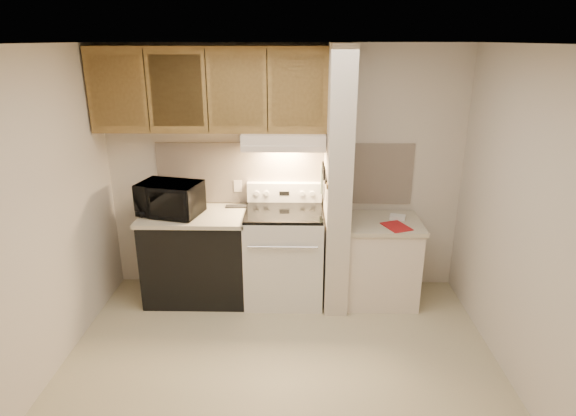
{
  "coord_description": "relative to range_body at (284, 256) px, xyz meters",
  "views": [
    {
      "loc": [
        0.13,
        -3.24,
        2.53
      ],
      "look_at": [
        0.05,
        0.75,
        1.12
      ],
      "focal_mm": 30.0,
      "sensor_mm": 36.0,
      "label": 1
    }
  ],
  "objects": [
    {
      "name": "oven_window",
      "position": [
        0.0,
        -0.32,
        0.04
      ],
      "size": [
        0.5,
        0.01,
        0.3
      ],
      "primitive_type": "cube",
      "color": "black",
      "rests_on": "range_body"
    },
    {
      "name": "cab_door_b",
      "position": [
        -0.96,
        0.01,
        1.62
      ],
      "size": [
        0.46,
        0.01,
        0.63
      ],
      "primitive_type": "cube",
      "color": "olive",
      "rests_on": "upper_cabinets"
    },
    {
      "name": "pillar_trim",
      "position": [
        0.39,
        -0.01,
        0.84
      ],
      "size": [
        0.01,
        0.7,
        0.04
      ],
      "primitive_type": "cube",
      "color": "olive",
      "rests_on": "partition_pillar"
    },
    {
      "name": "cab_gap_c",
      "position": [
        -0.14,
        0.01,
        1.62
      ],
      "size": [
        0.01,
        0.01,
        0.73
      ],
      "primitive_type": "cube",
      "color": "black",
      "rests_on": "upper_cabinets"
    },
    {
      "name": "knife_handle_d",
      "position": [
        0.38,
        0.03,
        0.91
      ],
      "size": [
        0.02,
        0.02,
        0.1
      ],
      "primitive_type": "cylinder",
      "color": "black",
      "rests_on": "knife_strip"
    },
    {
      "name": "partition_pillar",
      "position": [
        0.51,
        -0.01,
        0.79
      ],
      "size": [
        0.22,
        0.7,
        2.5
      ],
      "primitive_type": "cube",
      "color": "beige",
      "rests_on": "floor"
    },
    {
      "name": "red_folder",
      "position": [
        1.07,
        -0.16,
        0.39
      ],
      "size": [
        0.29,
        0.33,
        0.01
      ],
      "primitive_type": "cube",
      "rotation": [
        0.0,
        0.0,
        0.39
      ],
      "color": "#A51619",
      "rests_on": "right_countertop"
    },
    {
      "name": "microwave",
      "position": [
        -1.1,
        -0.01,
        0.61
      ],
      "size": [
        0.65,
        0.52,
        0.32
      ],
      "primitive_type": "imported",
      "rotation": [
        0.0,
        0.0,
        -0.24
      ],
      "color": "black",
      "rests_on": "left_countertop"
    },
    {
      "name": "knife_blade_b",
      "position": [
        0.38,
        -0.14,
        0.75
      ],
      "size": [
        0.01,
        0.04,
        0.18
      ],
      "primitive_type": "cube",
      "color": "silver",
      "rests_on": "knife_strip"
    },
    {
      "name": "knife_handle_c",
      "position": [
        0.38,
        -0.07,
        0.91
      ],
      "size": [
        0.02,
        0.02,
        0.1
      ],
      "primitive_type": "cylinder",
      "color": "black",
      "rests_on": "knife_strip"
    },
    {
      "name": "range_body",
      "position": [
        0.0,
        0.0,
        0.0
      ],
      "size": [
        0.76,
        0.65,
        0.92
      ],
      "primitive_type": "cube",
      "color": "silver",
      "rests_on": "floor"
    },
    {
      "name": "range_knob_right_inner",
      "position": [
        0.18,
        0.24,
        0.59
      ],
      "size": [
        0.05,
        0.02,
        0.05
      ],
      "primitive_type": "cylinder",
      "rotation": [
        1.57,
        0.0,
        0.0
      ],
      "color": "silver",
      "rests_on": "range_backguard"
    },
    {
      "name": "knife_blade_c",
      "position": [
        0.38,
        -0.05,
        0.74
      ],
      "size": [
        0.01,
        0.04,
        0.2
      ],
      "primitive_type": "cube",
      "color": "silver",
      "rests_on": "knife_strip"
    },
    {
      "name": "knife_blade_d",
      "position": [
        0.38,
        0.03,
        0.76
      ],
      "size": [
        0.01,
        0.04,
        0.16
      ],
      "primitive_type": "cube",
      "color": "silver",
      "rests_on": "knife_strip"
    },
    {
      "name": "cooktop",
      "position": [
        0.0,
        0.0,
        0.48
      ],
      "size": [
        0.74,
        0.64,
        0.03
      ],
      "primitive_type": "cube",
      "color": "black",
      "rests_on": "range_body"
    },
    {
      "name": "ceiling",
      "position": [
        0.0,
        -1.16,
        2.04
      ],
      "size": [
        3.6,
        3.6,
        0.0
      ],
      "primitive_type": "plane",
      "rotation": [
        3.14,
        0.0,
        0.0
      ],
      "color": "white",
      "rests_on": "wall_back"
    },
    {
      "name": "range_display",
      "position": [
        0.0,
        0.24,
        0.59
      ],
      "size": [
        0.1,
        0.01,
        0.04
      ],
      "primitive_type": "cube",
      "color": "black",
      "rests_on": "range_backguard"
    },
    {
      "name": "cab_door_d",
      "position": [
        0.13,
        0.01,
        1.62
      ],
      "size": [
        0.46,
        0.01,
        0.63
      ],
      "primitive_type": "cube",
      "color": "olive",
      "rests_on": "upper_cabinets"
    },
    {
      "name": "knife_blade_e",
      "position": [
        0.38,
        0.11,
        0.75
      ],
      "size": [
        0.01,
        0.04,
        0.18
      ],
      "primitive_type": "cube",
      "color": "silver",
      "rests_on": "knife_strip"
    },
    {
      "name": "cab_door_c",
      "position": [
        -0.42,
        0.01,
        1.62
      ],
      "size": [
        0.46,
        0.01,
        0.63
      ],
      "primitive_type": "cube",
      "color": "olive",
      "rests_on": "upper_cabinets"
    },
    {
      "name": "wall_right",
      "position": [
        1.8,
        -1.16,
        0.79
      ],
      "size": [
        0.02,
        3.0,
        2.5
      ],
      "primitive_type": "cube",
      "color": "beige",
      "rests_on": "floor"
    },
    {
      "name": "right_countertop",
      "position": [
        0.97,
        -0.01,
        0.37
      ],
      "size": [
        0.74,
        0.64,
        0.04
      ],
      "primitive_type": "cube",
      "color": "beige",
      "rests_on": "right_cab_base"
    },
    {
      "name": "range_backguard",
      "position": [
        0.0,
        0.28,
        0.59
      ],
      "size": [
        0.76,
        0.08,
        0.2
      ],
      "primitive_type": "cube",
      "color": "silver",
      "rests_on": "range_body"
    },
    {
      "name": "wall_back",
      "position": [
        0.0,
        0.34,
        0.79
      ],
      "size": [
        3.6,
        2.5,
        0.02
      ],
      "primitive_type": "cube",
      "rotation": [
        1.57,
        0.0,
        0.0
      ],
      "color": "beige",
      "rests_on": "floor"
    },
    {
      "name": "knife_handle_a",
      "position": [
        0.38,
        -0.2,
        0.91
      ],
      "size": [
        0.02,
        0.02,
        0.1
      ],
      "primitive_type": "cylinder",
      "color": "black",
      "rests_on": "knife_strip"
    },
    {
      "name": "spoon_rest",
      "position": [
        -0.48,
        0.21,
        0.46
      ],
      "size": [
        0.24,
        0.08,
        0.02
      ],
      "primitive_type": "cube",
      "rotation": [
        0.0,
        0.0,
        0.03
      ],
      "color": "black",
      "rests_on": "left_countertop"
    },
    {
      "name": "teal_jar",
      "position": [
        -1.23,
        0.23,
        0.5
      ],
      "size": [
        0.12,
        0.12,
        0.1
      ],
      "primitive_type": "cylinder",
      "rotation": [
        0.0,
        0.0,
        0.41
      ],
      "color": "#2A686B",
      "rests_on": "left_countertop"
    },
    {
      "name": "oven_mitt",
      "position": [
        0.38,
        0.17,
        0.76
      ],
      "size": [
        0.03,
        0.11,
        0.27
      ],
      "primitive_type": "cube",
      "color": "slate",
      "rests_on": "partition_pillar"
    },
    {
      "name": "outlet",
      "position": [
        -0.48,
        0.32,
        0.64
      ],
      "size": [
        0.08,
        0.01,
        0.12
      ],
      "primitive_type": "cube",
      "color": "silver",
      "rests_on": "backsplash"
    },
    {
      "name": "hood_lip",
      "position": [
        0.0,
        -0.08,
        1.12
      ],
      "size": [
        0.78,
        0.04,
        0.06
      ],
      "primitive_type": "cube",
      "color": "silver",
      "rests_on": "range_hood"
    },
    {
      "name": "left_countertop",
      "position": [
        -0.88,
        0.01,
        0.43
      ],
      "size": [
        1.04,
        0.67,
        0.04
      ],
      "primitive_type": "cube",
      "color": "beige",
      "rests_on": "dishwasher_front"
    },
    {
      "name": "cab_gap_a",
      "position": [
        -1.23,
        0.01,
        1.62
      ],
      "size": [
        0.01,
        0.01,
        0.73
      ],
      "primitive_type": "cube",
      "color": "black",
      "rests_on": "upper_cabinets"
    },
    {
      "name": "knife_handle_b",
      "position": [
        0.38,
        -0.12,
        0.91
      ],
      "size": [
        0.02,
        0.02,
        0.1
      ],
      "primitive_type": "cylinder",
      "color": "black",
      "rests_on": "knife_strip"
    },
    {
      "name": "dishwasher_front",
      "position": [
        -0.88,
        0.01,
        -0.03
      ],
      "size": [
        1.0,
        0.63,
        0.87
      ],
      "primitive_type": "cube",
      "color": "black",
      "rests_on": "floor"
    },
    {
      "name": "upper_cabinets",
      "position": [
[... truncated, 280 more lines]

